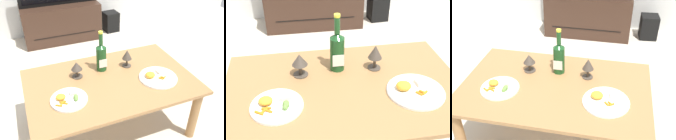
# 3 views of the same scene
# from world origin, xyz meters

# --- Properties ---
(ground_plane) EXTENTS (6.40, 6.40, 0.00)m
(ground_plane) POSITION_xyz_m (0.00, 0.00, 0.00)
(ground_plane) COLOR beige
(dining_table) EXTENTS (1.28, 0.82, 0.49)m
(dining_table) POSITION_xyz_m (0.00, 0.00, 0.41)
(dining_table) COLOR #9E7042
(dining_table) RESTS_ON ground_plane
(tv_stand) EXTENTS (1.06, 0.45, 0.52)m
(tv_stand) POSITION_xyz_m (-0.01, 1.88, 0.26)
(tv_stand) COLOR #382319
(tv_stand) RESTS_ON ground_plane
(floor_speaker) EXTENTS (0.22, 0.22, 0.30)m
(floor_speaker) POSITION_xyz_m (0.76, 1.90, 0.15)
(floor_speaker) COLOR black
(floor_speaker) RESTS_ON ground_plane
(wine_bottle) EXTENTS (0.08, 0.08, 0.34)m
(wine_bottle) POSITION_xyz_m (-0.01, 0.17, 0.62)
(wine_bottle) COLOR #19471E
(wine_bottle) RESTS_ON dining_table
(goblet_left) EXTENTS (0.09, 0.09, 0.13)m
(goblet_left) POSITION_xyz_m (-0.22, 0.14, 0.58)
(goblet_left) COLOR #473D33
(goblet_left) RESTS_ON dining_table
(goblet_right) EXTENTS (0.08, 0.08, 0.15)m
(goblet_right) POSITION_xyz_m (0.20, 0.14, 0.59)
(goblet_right) COLOR #473D33
(goblet_right) RESTS_ON dining_table
(dinner_plate_left) EXTENTS (0.26, 0.26, 0.05)m
(dinner_plate_left) POSITION_xyz_m (-0.36, -0.11, 0.50)
(dinner_plate_left) COLOR white
(dinner_plate_left) RESTS_ON dining_table
(dinner_plate_right) EXTENTS (0.30, 0.30, 0.06)m
(dinner_plate_right) POSITION_xyz_m (0.35, -0.11, 0.50)
(dinner_plate_right) COLOR white
(dinner_plate_right) RESTS_ON dining_table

